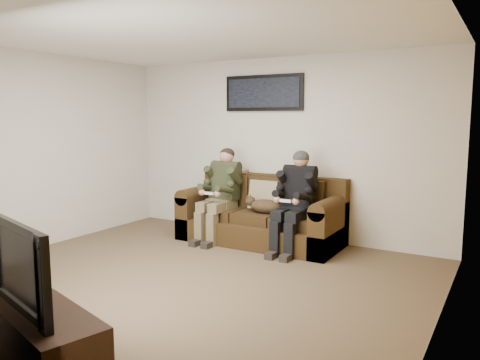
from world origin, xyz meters
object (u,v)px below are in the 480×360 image
Objects in this scene: sofa at (263,217)px; television at (33,263)px; person_right at (295,195)px; tv_stand at (37,335)px; framed_poster at (263,93)px; person_left at (221,188)px; cat at (264,206)px.

television is at bearing -87.17° from sofa.
person_right is 0.94× the size of tv_stand.
sofa is at bearing -62.58° from framed_poster.
person_left reaches higher than television.
television is (0.39, -4.17, -1.35)m from framed_poster.
television is (0.19, -3.78, 0.40)m from sofa.
television reaches higher than cat.
tv_stand is at bearing -84.69° from framed_poster.
television is (0.07, -3.61, 0.19)m from cat.
framed_poster reaches higher than person_left.
cat is (0.70, 0.01, -0.19)m from person_left.
television is (0.77, -3.59, 0.01)m from person_left.
tv_stand is at bearing -88.86° from cat.
sofa is at bearing 162.02° from person_right.
tv_stand is 0.53m from television.
television is at bearing -77.93° from person_left.
television is (0.00, 0.00, 0.53)m from tv_stand.
framed_poster is (0.38, 0.57, 1.36)m from person_left.
framed_poster reaches higher than person_right.
sofa is 1.71× the size of person_right.
cat is 0.61× the size of television.
framed_poster is at bearing 119.41° from cat.
tv_stand is (0.07, -3.61, -0.33)m from cat.
sofa reaches higher than cat.
person_left reaches higher than sofa.
framed_poster is at bearing 111.20° from tv_stand.
sofa is at bearing 18.02° from person_left.
sofa is 1.80m from framed_poster.
sofa is 3.79m from tv_stand.
cat is 0.53× the size of framed_poster.
tv_stand is (-0.39, -3.59, -0.52)m from person_right.
cat is 1.68m from framed_poster.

